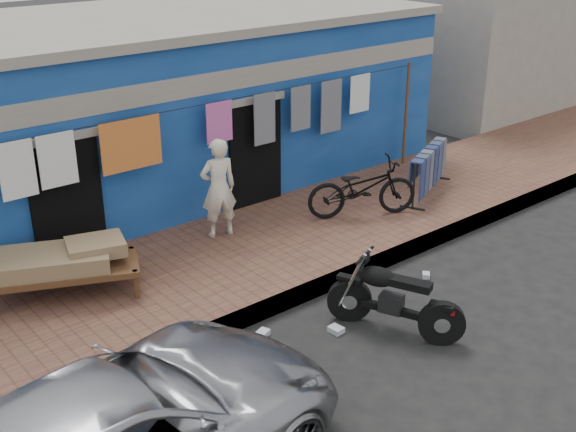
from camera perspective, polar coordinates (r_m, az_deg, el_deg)
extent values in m
plane|color=black|center=(9.49, 7.87, -10.09)|extent=(80.00, 80.00, 0.00)
cube|color=brown|center=(11.36, -3.23, -3.23)|extent=(28.00, 3.00, 0.25)
cube|color=gray|center=(10.36, 1.60, -5.98)|extent=(28.00, 0.10, 0.25)
cube|color=navy|center=(14.08, -13.26, 7.86)|extent=(12.00, 5.00, 3.20)
cube|color=#9E9384|center=(11.77, -8.12, 10.08)|extent=(12.00, 0.14, 0.35)
cube|color=#9E9384|center=(13.75, -13.91, 14.62)|extent=(12.20, 5.20, 0.16)
cube|color=black|center=(11.20, -17.01, 0.53)|extent=(1.10, 0.10, 2.10)
cube|color=black|center=(12.82, -2.63, 4.40)|extent=(1.10, 0.10, 2.10)
cube|color=#9E9384|center=(21.19, 14.79, 13.55)|extent=(6.00, 5.00, 3.80)
cylinder|color=brown|center=(15.03, 9.30, 7.94)|extent=(0.06, 0.06, 2.10)
cylinder|color=black|center=(11.57, -7.22, 8.63)|extent=(10.00, 0.01, 0.01)
cube|color=silver|center=(10.48, -20.61, 3.43)|extent=(0.50, 0.02, 0.82)
cube|color=silver|center=(10.66, -17.75, 4.24)|extent=(0.55, 0.02, 0.78)
cube|color=#CC4C26|center=(11.11, -12.28, 5.55)|extent=(1.00, 0.02, 0.79)
cube|color=#C857A2|center=(11.88, -5.45, 7.40)|extent=(0.50, 0.02, 0.68)
cube|color=slate|center=(12.44, -1.86, 7.69)|extent=(0.45, 0.02, 0.90)
cube|color=slate|center=(12.93, 1.01, 8.51)|extent=(0.45, 0.02, 0.80)
cube|color=slate|center=(13.43, 3.43, 8.65)|extent=(0.50, 0.02, 0.97)
cube|color=silver|center=(13.90, 5.70, 9.61)|extent=(0.50, 0.02, 0.72)
imported|color=beige|center=(11.53, -5.52, 2.22)|extent=(0.66, 0.52, 1.63)
imported|color=black|center=(12.38, 5.90, 2.69)|extent=(2.00, 1.47, 1.23)
cube|color=silver|center=(9.57, -2.00, -9.25)|extent=(0.21, 0.19, 0.08)
cube|color=silver|center=(11.18, 10.85, -4.62)|extent=(0.18, 0.18, 0.07)
cube|color=silver|center=(9.67, 3.82, -8.95)|extent=(0.17, 0.20, 0.08)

